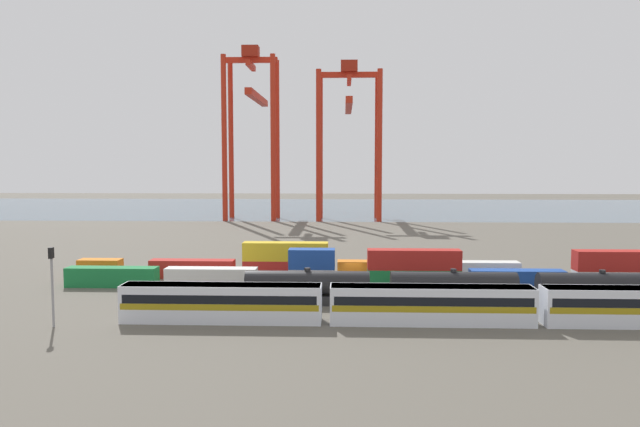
{
  "coord_description": "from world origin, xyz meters",
  "views": [
    {
      "loc": [
        -1.36,
        -82.98,
        16.32
      ],
      "look_at": [
        -5.4,
        19.43,
        7.89
      ],
      "focal_mm": 33.83,
      "sensor_mm": 36.0,
      "label": 1
    }
  ],
  "objects_px": {
    "shipping_container_1": "(211,278)",
    "shipping_container_15": "(476,271)",
    "passenger_train": "(431,303)",
    "gantry_crane_west": "(253,116)",
    "freight_tank_row": "(602,289)",
    "shipping_container_7": "(621,281)",
    "gantry_crane_central": "(349,123)",
    "shipping_container_14": "(380,270)",
    "signal_mast": "(52,276)",
    "shipping_container_12": "(286,269)"
  },
  "relations": [
    {
      "from": "shipping_container_12",
      "to": "shipping_container_14",
      "type": "distance_m",
      "value": 13.46
    },
    {
      "from": "signal_mast",
      "to": "gantry_crane_central",
      "type": "xyz_separation_m",
      "value": [
        30.5,
        121.85,
        23.22
      ]
    },
    {
      "from": "passenger_train",
      "to": "freight_tank_row",
      "type": "bearing_deg",
      "value": 21.93
    },
    {
      "from": "shipping_container_15",
      "to": "shipping_container_7",
      "type": "bearing_deg",
      "value": -20.91
    },
    {
      "from": "passenger_train",
      "to": "shipping_container_15",
      "type": "bearing_deg",
      "value": 67.95
    },
    {
      "from": "passenger_train",
      "to": "shipping_container_14",
      "type": "distance_m",
      "value": 24.19
    },
    {
      "from": "freight_tank_row",
      "to": "shipping_container_12",
      "type": "height_order",
      "value": "freight_tank_row"
    },
    {
      "from": "shipping_container_14",
      "to": "gantry_crane_central",
      "type": "xyz_separation_m",
      "value": [
        -3.74,
        95.17,
        27.12
      ]
    },
    {
      "from": "freight_tank_row",
      "to": "gantry_crane_west",
      "type": "xyz_separation_m",
      "value": [
        -56.74,
        110.39,
        28.44
      ]
    },
    {
      "from": "passenger_train",
      "to": "gantry_crane_west",
      "type": "xyz_separation_m",
      "value": [
        -36.12,
        118.69,
        28.29
      ]
    },
    {
      "from": "signal_mast",
      "to": "gantry_crane_west",
      "type": "relative_size",
      "value": 0.16
    },
    {
      "from": "shipping_container_12",
      "to": "shipping_container_7",
      "type": "bearing_deg",
      "value": -8.49
    },
    {
      "from": "shipping_container_1",
      "to": "gantry_crane_central",
      "type": "xyz_separation_m",
      "value": [
        18.98,
        101.76,
        27.12
      ]
    },
    {
      "from": "shipping_container_1",
      "to": "shipping_container_15",
      "type": "distance_m",
      "value": 36.77
    },
    {
      "from": "shipping_container_7",
      "to": "gantry_crane_central",
      "type": "height_order",
      "value": "gantry_crane_central"
    },
    {
      "from": "shipping_container_7",
      "to": "gantry_crane_west",
      "type": "relative_size",
      "value": 0.24
    },
    {
      "from": "shipping_container_1",
      "to": "shipping_container_15",
      "type": "height_order",
      "value": "same"
    },
    {
      "from": "shipping_container_15",
      "to": "gantry_crane_west",
      "type": "xyz_separation_m",
      "value": [
        -45.79,
        94.81,
        29.13
      ]
    },
    {
      "from": "shipping_container_12",
      "to": "shipping_container_15",
      "type": "relative_size",
      "value": 1.0
    },
    {
      "from": "shipping_container_7",
      "to": "freight_tank_row",
      "type": "bearing_deg",
      "value": -124.99
    },
    {
      "from": "shipping_container_15",
      "to": "gantry_crane_west",
      "type": "height_order",
      "value": "gantry_crane_west"
    },
    {
      "from": "shipping_container_7",
      "to": "gantry_crane_central",
      "type": "xyz_separation_m",
      "value": [
        -34.44,
        101.76,
        27.12
      ]
    },
    {
      "from": "shipping_container_1",
      "to": "shipping_container_7",
      "type": "xyz_separation_m",
      "value": [
        53.42,
        0.0,
        0.0
      ]
    },
    {
      "from": "signal_mast",
      "to": "shipping_container_1",
      "type": "distance_m",
      "value": 23.49
    },
    {
      "from": "signal_mast",
      "to": "shipping_container_7",
      "type": "relative_size",
      "value": 0.67
    },
    {
      "from": "signal_mast",
      "to": "gantry_crane_central",
      "type": "bearing_deg",
      "value": 75.95
    },
    {
      "from": "passenger_train",
      "to": "signal_mast",
      "type": "height_order",
      "value": "signal_mast"
    },
    {
      "from": "shipping_container_14",
      "to": "shipping_container_15",
      "type": "relative_size",
      "value": 1.0
    },
    {
      "from": "shipping_container_15",
      "to": "gantry_crane_central",
      "type": "bearing_deg",
      "value": 100.24
    },
    {
      "from": "shipping_container_1",
      "to": "gantry_crane_central",
      "type": "bearing_deg",
      "value": 79.43
    },
    {
      "from": "passenger_train",
      "to": "shipping_container_1",
      "type": "relative_size",
      "value": 5.28
    },
    {
      "from": "shipping_container_15",
      "to": "passenger_train",
      "type": "bearing_deg",
      "value": -112.05
    },
    {
      "from": "freight_tank_row",
      "to": "shipping_container_15",
      "type": "distance_m",
      "value": 19.05
    },
    {
      "from": "shipping_container_14",
      "to": "shipping_container_15",
      "type": "bearing_deg",
      "value": 0.0
    },
    {
      "from": "shipping_container_12",
      "to": "gantry_crane_central",
      "type": "xyz_separation_m",
      "value": [
        9.72,
        95.17,
        27.12
      ]
    },
    {
      "from": "passenger_train",
      "to": "shipping_container_15",
      "type": "distance_m",
      "value": 25.78
    },
    {
      "from": "shipping_container_1",
      "to": "shipping_container_15",
      "type": "bearing_deg",
      "value": 10.32
    },
    {
      "from": "freight_tank_row",
      "to": "shipping_container_15",
      "type": "bearing_deg",
      "value": 125.12
    },
    {
      "from": "shipping_container_12",
      "to": "gantry_crane_central",
      "type": "distance_m",
      "value": 99.43
    },
    {
      "from": "shipping_container_1",
      "to": "shipping_container_12",
      "type": "distance_m",
      "value": 11.36
    },
    {
      "from": "signal_mast",
      "to": "shipping_container_7",
      "type": "xyz_separation_m",
      "value": [
        64.94,
        20.09,
        -3.9
      ]
    },
    {
      "from": "shipping_container_7",
      "to": "shipping_container_1",
      "type": "bearing_deg",
      "value": 180.0
    },
    {
      "from": "gantry_crane_west",
      "to": "shipping_container_1",
      "type": "bearing_deg",
      "value": -84.58
    },
    {
      "from": "freight_tank_row",
      "to": "shipping_container_12",
      "type": "distance_m",
      "value": 40.96
    },
    {
      "from": "passenger_train",
      "to": "shipping_container_12",
      "type": "relative_size",
      "value": 5.28
    },
    {
      "from": "shipping_container_12",
      "to": "freight_tank_row",
      "type": "bearing_deg",
      "value": -22.35
    },
    {
      "from": "passenger_train",
      "to": "gantry_crane_west",
      "type": "relative_size",
      "value": 1.27
    },
    {
      "from": "shipping_container_1",
      "to": "shipping_container_15",
      "type": "relative_size",
      "value": 1.0
    },
    {
      "from": "freight_tank_row",
      "to": "shipping_container_14",
      "type": "distance_m",
      "value": 28.97
    },
    {
      "from": "freight_tank_row",
      "to": "shipping_container_14",
      "type": "xyz_separation_m",
      "value": [
        -24.41,
        15.57,
        -0.69
      ]
    }
  ]
}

